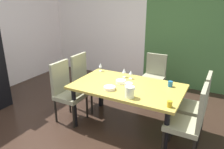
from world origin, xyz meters
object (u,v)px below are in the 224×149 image
object	(u,v)px
chair_right_far	(197,103)
chair_right_near	(190,120)
wine_glass_rear	(131,73)
dining_table	(127,90)
serving_bowl_west	(121,82)
pitcher_corner	(130,92)
cup_right	(170,104)
serving_bowl_south	(129,85)
wine_glass_center	(124,71)
cup_front	(170,84)
serving_bowl_north	(110,88)
chair_left_far	(84,79)
chair_left_near	(66,89)
chair_head_far	(154,74)
wine_glass_near_window	(100,65)

from	to	relation	value
chair_right_far	chair_right_near	bearing A→B (deg)	-179.90
chair_right_far	wine_glass_rear	distance (m)	1.13
dining_table	serving_bowl_west	xyz separation A→B (m)	(-0.13, 0.04, 0.11)
pitcher_corner	cup_right	bearing A→B (deg)	-2.10
serving_bowl_south	wine_glass_center	bearing A→B (deg)	125.04
cup_right	cup_front	world-z (taller)	cup_front
serving_bowl_south	serving_bowl_north	distance (m)	0.32
serving_bowl_south	cup_front	world-z (taller)	cup_front
wine_glass_center	serving_bowl_south	distance (m)	0.42
chair_right_far	chair_left_far	world-z (taller)	chair_left_far
chair_left_near	cup_right	bearing A→B (deg)	86.26
chair_right_near	serving_bowl_north	bearing A→B (deg)	89.66
wine_glass_rear	serving_bowl_north	world-z (taller)	wine_glass_rear
chair_head_far	cup_front	xyz separation A→B (m)	(0.56, -0.97, 0.25)
wine_glass_center	serving_bowl_south	xyz separation A→B (m)	(0.24, -0.34, -0.09)
chair_right_far	pitcher_corner	world-z (taller)	chair_right_far
chair_right_near	wine_glass_near_window	xyz separation A→B (m)	(-1.74, 0.67, 0.28)
chair_right_far	wine_glass_center	size ratio (longest dim) A/B	6.42
chair_left_near	wine_glass_center	xyz separation A→B (m)	(0.80, 0.59, 0.29)
dining_table	cup_front	size ratio (longest dim) A/B	19.54
chair_right_far	cup_front	bearing A→B (deg)	88.47
cup_front	chair_right_near	bearing A→B (deg)	-52.76
chair_left_far	cup_front	size ratio (longest dim) A/B	11.88
wine_glass_rear	chair_left_far	bearing A→B (deg)	-177.56
pitcher_corner	chair_left_far	bearing A→B (deg)	152.52
cup_front	dining_table	bearing A→B (deg)	-154.94
cup_front	chair_right_far	bearing A→B (deg)	-1.53
chair_head_far	pitcher_corner	distance (m)	1.64
chair_right_near	chair_head_far	world-z (taller)	chair_right_near
chair_left_near	serving_bowl_south	xyz separation A→B (m)	(1.04, 0.25, 0.20)
chair_right_far	serving_bowl_west	world-z (taller)	chair_right_far
chair_head_far	pitcher_corner	world-z (taller)	chair_head_far
chair_left_near	serving_bowl_south	size ratio (longest dim) A/B	8.31
chair_right_near	chair_left_near	bearing A→B (deg)	90.00
wine_glass_rear	serving_bowl_south	xyz separation A→B (m)	(0.11, -0.33, -0.08)
dining_table	pitcher_corner	xyz separation A→B (m)	(0.20, -0.36, 0.16)
chair_right_near	wine_glass_rear	world-z (taller)	chair_right_near
cup_right	dining_table	bearing A→B (deg)	153.11
chair_right_near	serving_bowl_north	size ratio (longest dim) A/B	5.81
wine_glass_rear	pitcher_corner	distance (m)	0.73
chair_right_far	chair_left_near	bearing A→B (deg)	104.83
serving_bowl_west	cup_right	distance (m)	0.99
cup_front	chair_left_far	bearing A→B (deg)	-179.60
cup_right	pitcher_corner	size ratio (longest dim) A/B	0.51
serving_bowl_west	wine_glass_near_window	bearing A→B (deg)	148.97
wine_glass_center	serving_bowl_north	distance (m)	0.59
chair_left_near	cup_right	size ratio (longest dim) A/B	12.56
dining_table	chair_right_near	xyz separation A→B (m)	(1.01, -0.27, -0.09)
wine_glass_rear	cup_front	size ratio (longest dim) A/B	1.72
serving_bowl_south	cup_right	size ratio (longest dim) A/B	1.51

